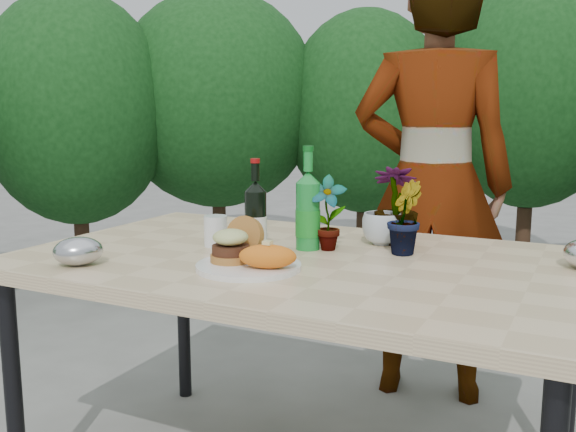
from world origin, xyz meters
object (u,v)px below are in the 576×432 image
at_px(dinner_plate, 249,266).
at_px(wine_bottle, 256,218).
at_px(person, 432,185).
at_px(patio_table, 300,276).

height_order(dinner_plate, wine_bottle, wine_bottle).
xyz_separation_m(wine_bottle, person, (0.30, 0.91, 0.02)).
relative_size(patio_table, person, 0.92).
distance_m(dinner_plate, wine_bottle, 0.22).
height_order(patio_table, dinner_plate, dinner_plate).
bearing_deg(wine_bottle, dinner_plate, -57.19).
bearing_deg(wine_bottle, patio_table, 14.23).
bearing_deg(dinner_plate, wine_bottle, 113.58).
bearing_deg(patio_table, wine_bottle, -175.00).
bearing_deg(person, wine_bottle, 60.70).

